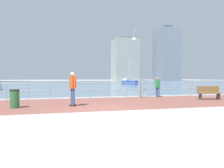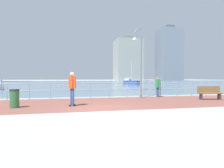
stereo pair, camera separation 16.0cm
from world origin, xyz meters
name	(u,v)px [view 2 (the right image)]	position (x,y,z in m)	size (l,w,h in m)	color
ground	(74,84)	(0.00, 40.00, 0.00)	(220.00, 220.00, 0.00)	#ADAAA5
brick_paving	(96,103)	(0.00, 2.36, 0.00)	(28.00, 5.76, 0.01)	brown
harbor_water	(73,83)	(0.00, 50.24, 0.00)	(180.00, 88.00, 0.00)	slate
waterfront_railing	(90,88)	(0.00, 5.24, 0.78)	(25.25, 0.06, 1.13)	#8C99A3
lamppost	(139,59)	(3.55, 4.62, 2.87)	(0.82, 0.36, 5.19)	slate
skateboarder	(72,86)	(-1.38, 1.39, 1.09)	(0.41, 0.53, 1.80)	black
bystander	(158,86)	(5.21, 4.89, 0.88)	(0.30, 0.56, 1.52)	#384C7A
trash_bin	(14,99)	(-4.20, 1.41, 0.47)	(0.46, 0.46, 0.93)	#2D6638
park_bench	(210,93)	(7.89, 2.47, 0.48)	(1.65, 0.71, 0.92)	brown
sailboat_blue	(131,82)	(13.02, 35.10, 0.53)	(3.26, 3.93, 5.54)	#284799
tower_steel	(169,55)	(53.81, 91.12, 14.41)	(11.42, 11.99, 30.48)	slate
tower_brick	(128,60)	(33.48, 102.64, 12.13)	(15.00, 13.96, 25.91)	#939993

